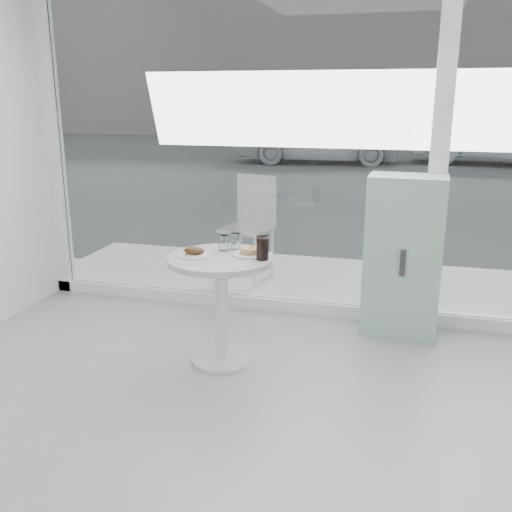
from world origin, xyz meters
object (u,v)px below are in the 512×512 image
(plate_fritter, at_px, (194,252))
(plate_donut, at_px, (250,252))
(mint_cabinet, at_px, (403,256))
(car_silver, at_px, (504,135))
(patio_chair, at_px, (251,220))
(water_tumbler_b, at_px, (236,242))
(water_tumbler_a, at_px, (224,244))
(main_table, at_px, (221,287))
(cola_glass, at_px, (262,248))
(car_white, at_px, (318,135))

(plate_fritter, height_order, plate_donut, plate_fritter)
(mint_cabinet, distance_m, car_silver, 12.68)
(patio_chair, distance_m, plate_fritter, 1.87)
(water_tumbler_b, bearing_deg, water_tumbler_a, -145.35)
(car_silver, height_order, water_tumbler_a, car_silver)
(main_table, xyz_separation_m, cola_glass, (0.29, 0.00, 0.30))
(main_table, distance_m, mint_cabinet, 1.48)
(main_table, relative_size, water_tumbler_b, 6.74)
(mint_cabinet, distance_m, water_tumbler_a, 1.43)
(patio_chair, relative_size, plate_fritter, 4.61)
(plate_fritter, bearing_deg, patio_chair, 93.66)
(plate_fritter, relative_size, cola_glass, 1.39)
(mint_cabinet, distance_m, water_tumbler_b, 1.34)
(plate_donut, distance_m, water_tumbler_b, 0.19)
(car_white, relative_size, plate_donut, 19.24)
(mint_cabinet, bearing_deg, water_tumbler_b, -147.79)
(plate_fritter, xyz_separation_m, water_tumbler_a, (0.14, 0.20, 0.02))
(car_silver, height_order, cola_glass, car_silver)
(mint_cabinet, relative_size, water_tumbler_b, 10.87)
(car_silver, relative_size, water_tumbler_a, 45.99)
(mint_cabinet, height_order, patio_chair, mint_cabinet)
(car_white, relative_size, cola_glass, 28.40)
(water_tumbler_b, bearing_deg, car_silver, 74.79)
(main_table, height_order, car_silver, car_silver)
(car_white, xyz_separation_m, plate_fritter, (1.12, -12.53, 0.03))
(car_white, height_order, water_tumbler_a, car_white)
(main_table, bearing_deg, mint_cabinet, 36.55)
(water_tumbler_b, relative_size, cola_glass, 0.72)
(main_table, height_order, mint_cabinet, mint_cabinet)
(car_silver, xyz_separation_m, water_tumbler_b, (-3.56, -13.11, 0.01))
(car_white, bearing_deg, plate_fritter, -179.74)
(patio_chair, bearing_deg, main_table, -67.90)
(main_table, xyz_separation_m, patio_chair, (-0.29, 1.83, 0.07))
(water_tumbler_a, xyz_separation_m, water_tumbler_b, (0.07, 0.05, 0.00))
(water_tumbler_a, xyz_separation_m, cola_glass, (0.32, -0.16, 0.03))
(mint_cabinet, relative_size, car_white, 0.28)
(plate_fritter, bearing_deg, mint_cabinet, 33.93)
(mint_cabinet, height_order, plate_fritter, mint_cabinet)
(main_table, bearing_deg, cola_glass, 0.90)
(main_table, distance_m, car_white, 12.56)
(mint_cabinet, bearing_deg, car_white, 104.19)
(mint_cabinet, relative_size, patio_chair, 1.23)
(car_white, distance_m, car_silver, 4.97)
(main_table, height_order, cola_glass, cola_glass)
(car_silver, bearing_deg, main_table, 170.70)
(water_tumbler_a, height_order, water_tumbler_b, water_tumbler_b)
(car_silver, height_order, plate_donut, car_silver)
(car_silver, bearing_deg, plate_fritter, 170.05)
(patio_chair, distance_m, water_tumbler_b, 1.66)
(patio_chair, distance_m, cola_glass, 1.92)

